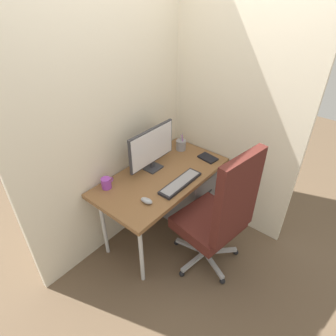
{
  "coord_description": "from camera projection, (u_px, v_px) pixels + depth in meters",
  "views": [
    {
      "loc": [
        -1.56,
        -1.36,
        2.21
      ],
      "look_at": [
        0.01,
        -0.07,
        0.81
      ],
      "focal_mm": 30.64,
      "sensor_mm": 36.0,
      "label": 1
    }
  ],
  "objects": [
    {
      "name": "ground_plane",
      "position": [
        163.0,
        231.0,
        2.96
      ],
      "size": [
        8.0,
        8.0,
        0.0
      ],
      "primitive_type": "plane",
      "color": "brown"
    },
    {
      "name": "wall_back",
      "position": [
        128.0,
        91.0,
        2.35
      ],
      "size": [
        2.23,
        0.04,
        2.8
      ],
      "primitive_type": "cube",
      "color": "beige",
      "rests_on": "ground_plane"
    },
    {
      "name": "wall_side_right",
      "position": [
        221.0,
        84.0,
        2.51
      ],
      "size": [
        0.04,
        1.64,
        2.8
      ],
      "primitive_type": "cube",
      "color": "beige",
      "rests_on": "ground_plane"
    },
    {
      "name": "desk",
      "position": [
        162.0,
        180.0,
        2.58
      ],
      "size": [
        1.25,
        0.65,
        0.71
      ],
      "color": "brown",
      "rests_on": "ground_plane"
    },
    {
      "name": "office_chair",
      "position": [
        220.0,
        214.0,
        2.28
      ],
      "size": [
        0.61,
        0.62,
        1.22
      ],
      "color": "black",
      "rests_on": "ground_plane"
    },
    {
      "name": "filing_cabinet",
      "position": [
        187.0,
        194.0,
        3.0
      ],
      "size": [
        0.38,
        0.46,
        0.58
      ],
      "color": "slate",
      "rests_on": "ground_plane"
    },
    {
      "name": "monitor",
      "position": [
        152.0,
        147.0,
        2.52
      ],
      "size": [
        0.53,
        0.12,
        0.4
      ],
      "color": "#333338",
      "rests_on": "desk"
    },
    {
      "name": "keyboard",
      "position": [
        181.0,
        183.0,
        2.44
      ],
      "size": [
        0.45,
        0.12,
        0.03
      ],
      "color": "black",
      "rests_on": "desk"
    },
    {
      "name": "mouse",
      "position": [
        147.0,
        201.0,
        2.24
      ],
      "size": [
        0.07,
        0.11,
        0.04
      ],
      "primitive_type": "ellipsoid",
      "rotation": [
        0.0,
        0.0,
        0.13
      ],
      "color": "#9EA0A5",
      "rests_on": "desk"
    },
    {
      "name": "pen_holder",
      "position": [
        181.0,
        145.0,
        2.89
      ],
      "size": [
        0.1,
        0.1,
        0.19
      ],
      "color": "gray",
      "rests_on": "desk"
    },
    {
      "name": "notebook",
      "position": [
        208.0,
        158.0,
        2.77
      ],
      "size": [
        0.14,
        0.19,
        0.02
      ],
      "primitive_type": "cube",
      "rotation": [
        0.0,
        0.0,
        -0.14
      ],
      "color": "black",
      "rests_on": "desk"
    },
    {
      "name": "coffee_mug",
      "position": [
        106.0,
        183.0,
        2.38
      ],
      "size": [
        0.12,
        0.08,
        0.09
      ],
      "color": "purple",
      "rests_on": "desk"
    }
  ]
}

